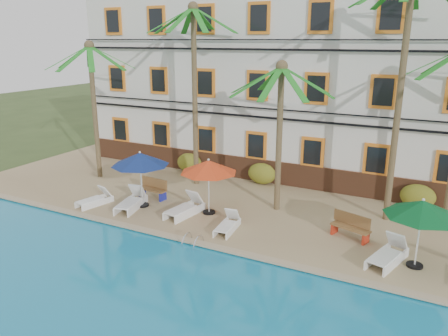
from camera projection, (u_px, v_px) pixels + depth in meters
The scene contains 22 objects.
ground at pixel (219, 242), 16.73m from camera, with size 100.00×100.00×0.00m, color #384C23.
pool_deck at pixel (268, 199), 20.95m from camera, with size 30.00×12.00×0.25m, color tan.
pool_coping at pixel (208, 245), 15.88m from camera, with size 30.00×0.35×0.06m, color tan.
hotel_building at pixel (305, 79), 23.71m from camera, with size 25.40×6.44×10.22m.
palm_a at pixel (93, 91), 22.61m from camera, with size 4.43×4.43×7.18m.
palm_b at pixel (194, 73), 21.17m from camera, with size 4.43×4.43×8.92m.
palm_c at pixel (280, 114), 18.14m from camera, with size 4.43×4.43×6.43m.
palm_d at pixel (403, 68), 16.51m from camera, with size 4.43×4.43×9.82m.
shrub_left at pixel (189, 163), 24.50m from camera, with size 1.50×0.90×1.10m, color #274F16.
shrub_mid at pixel (262, 174), 22.56m from camera, with size 1.50×0.90×1.10m, color #274F16.
shrub_right at pixel (418, 196), 19.29m from camera, with size 1.50×0.90×1.10m, color #274F16.
umbrella_blue at pixel (140, 159), 19.08m from camera, with size 2.55×2.55×2.55m.
umbrella_red at pixel (209, 167), 18.29m from camera, with size 2.44×2.44×2.45m.
umbrella_green at pixel (422, 209), 13.88m from camera, with size 2.40×2.40×2.40m.
lounger_a at pixel (95, 199), 19.78m from camera, with size 0.96×1.77×0.79m.
lounger_b at pixel (131, 201), 19.36m from camera, with size 1.16×2.12×0.95m.
lounger_c at pixel (185, 208), 18.63m from camera, with size 0.99×2.09×0.95m.
lounger_d at pixel (228, 224), 17.11m from camera, with size 0.75×1.68×0.77m.
lounger_e at pixel (388, 254), 14.62m from camera, with size 1.22×2.09×0.93m.
bench_left at pixel (153, 188), 20.61m from camera, with size 1.54×0.62×0.93m.
bench_right at pixel (351, 226), 16.42m from camera, with size 1.57×0.91×0.93m.
pool_ladder at pixel (193, 244), 16.06m from camera, with size 0.54×0.74×0.74m.
Camera 1 is at (7.14, -13.45, 7.49)m, focal length 35.00 mm.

